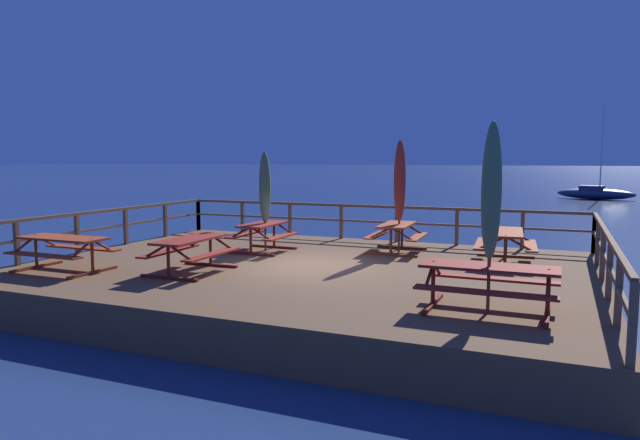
{
  "coord_description": "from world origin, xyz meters",
  "views": [
    {
      "loc": [
        5.42,
        -12.06,
        3.29
      ],
      "look_at": [
        0.0,
        0.7,
        1.8
      ],
      "focal_mm": 31.91,
      "sensor_mm": 36.0,
      "label": 1
    }
  ],
  "objects_px": {
    "picnic_table_mid_left": "(63,246)",
    "patio_umbrella_tall_mid_right": "(491,192)",
    "picnic_table_back_right": "(397,232)",
    "patio_umbrella_tall_back_left": "(265,188)",
    "picnic_table_front_left": "(263,231)",
    "picnic_table_back_left": "(506,240)",
    "patio_umbrella_short_back": "(400,181)",
    "picnic_table_mid_right": "(489,278)",
    "sailboat_distant": "(595,193)",
    "picnic_table_front_right": "(190,247)"
  },
  "relations": [
    {
      "from": "picnic_table_mid_left",
      "to": "patio_umbrella_tall_mid_right",
      "type": "height_order",
      "value": "patio_umbrella_tall_mid_right"
    },
    {
      "from": "picnic_table_back_right",
      "to": "patio_umbrella_tall_mid_right",
      "type": "bearing_deg",
      "value": -60.64
    },
    {
      "from": "picnic_table_mid_left",
      "to": "patio_umbrella_tall_back_left",
      "type": "relative_size",
      "value": 0.76
    },
    {
      "from": "patio_umbrella_tall_back_left",
      "to": "patio_umbrella_tall_mid_right",
      "type": "height_order",
      "value": "patio_umbrella_tall_mid_right"
    },
    {
      "from": "picnic_table_front_left",
      "to": "picnic_table_mid_left",
      "type": "bearing_deg",
      "value": -124.08
    },
    {
      "from": "picnic_table_front_left",
      "to": "picnic_table_mid_left",
      "type": "distance_m",
      "value": 4.98
    },
    {
      "from": "picnic_table_back_left",
      "to": "patio_umbrella_short_back",
      "type": "xyz_separation_m",
      "value": [
        -2.77,
        0.5,
        1.35
      ]
    },
    {
      "from": "picnic_table_mid_right",
      "to": "patio_umbrella_tall_back_left",
      "type": "xyz_separation_m",
      "value": [
        -6.31,
        4.02,
        1.14
      ]
    },
    {
      "from": "picnic_table_back_right",
      "to": "sailboat_distant",
      "type": "height_order",
      "value": "sailboat_distant"
    },
    {
      "from": "picnic_table_back_left",
      "to": "patio_umbrella_short_back",
      "type": "distance_m",
      "value": 3.12
    },
    {
      "from": "picnic_table_front_left",
      "to": "picnic_table_front_right",
      "type": "relative_size",
      "value": 0.84
    },
    {
      "from": "picnic_table_back_left",
      "to": "picnic_table_front_right",
      "type": "relative_size",
      "value": 1.04
    },
    {
      "from": "patio_umbrella_short_back",
      "to": "sailboat_distant",
      "type": "xyz_separation_m",
      "value": [
        6.55,
        37.03,
        -2.19
      ]
    },
    {
      "from": "sailboat_distant",
      "to": "picnic_table_back_right",
      "type": "bearing_deg",
      "value": -100.12
    },
    {
      "from": "picnic_table_back_left",
      "to": "patio_umbrella_short_back",
      "type": "height_order",
      "value": "patio_umbrella_short_back"
    },
    {
      "from": "picnic_table_mid_right",
      "to": "patio_umbrella_tall_mid_right",
      "type": "height_order",
      "value": "patio_umbrella_tall_mid_right"
    },
    {
      "from": "picnic_table_mid_left",
      "to": "sailboat_distant",
      "type": "height_order",
      "value": "sailboat_distant"
    },
    {
      "from": "picnic_table_mid_left",
      "to": "patio_umbrella_short_back",
      "type": "distance_m",
      "value": 8.36
    },
    {
      "from": "picnic_table_back_left",
      "to": "picnic_table_mid_left",
      "type": "distance_m",
      "value": 10.25
    },
    {
      "from": "picnic_table_back_left",
      "to": "picnic_table_front_right",
      "type": "distance_m",
      "value": 7.42
    },
    {
      "from": "picnic_table_front_left",
      "to": "picnic_table_back_left",
      "type": "bearing_deg",
      "value": 7.31
    },
    {
      "from": "picnic_table_back_right",
      "to": "picnic_table_back_left",
      "type": "height_order",
      "value": "same"
    },
    {
      "from": "patio_umbrella_tall_mid_right",
      "to": "picnic_table_back_right",
      "type": "bearing_deg",
      "value": 119.36
    },
    {
      "from": "picnic_table_mid_right",
      "to": "patio_umbrella_tall_back_left",
      "type": "distance_m",
      "value": 7.57
    },
    {
      "from": "picnic_table_front_right",
      "to": "patio_umbrella_tall_back_left",
      "type": "distance_m",
      "value": 3.43
    },
    {
      "from": "picnic_table_mid_left",
      "to": "patio_umbrella_short_back",
      "type": "bearing_deg",
      "value": 41.06
    },
    {
      "from": "picnic_table_front_left",
      "to": "patio_umbrella_short_back",
      "type": "relative_size",
      "value": 0.56
    },
    {
      "from": "picnic_table_mid_left",
      "to": "sailboat_distant",
      "type": "xyz_separation_m",
      "value": [
        12.77,
        42.45,
        -0.85
      ]
    },
    {
      "from": "picnic_table_mid_right",
      "to": "patio_umbrella_tall_mid_right",
      "type": "distance_m",
      "value": 1.4
    },
    {
      "from": "picnic_table_back_right",
      "to": "picnic_table_mid_right",
      "type": "bearing_deg",
      "value": -60.33
    },
    {
      "from": "picnic_table_back_right",
      "to": "sailboat_distant",
      "type": "relative_size",
      "value": 0.23
    },
    {
      "from": "picnic_table_front_left",
      "to": "picnic_table_mid_right",
      "type": "bearing_deg",
      "value": -31.84
    },
    {
      "from": "patio_umbrella_short_back",
      "to": "sailboat_distant",
      "type": "relative_size",
      "value": 0.39
    },
    {
      "from": "patio_umbrella_tall_back_left",
      "to": "picnic_table_back_left",
      "type": "bearing_deg",
      "value": 6.63
    },
    {
      "from": "picnic_table_mid_right",
      "to": "patio_umbrella_short_back",
      "type": "bearing_deg",
      "value": 119.12
    },
    {
      "from": "sailboat_distant",
      "to": "patio_umbrella_tall_back_left",
      "type": "bearing_deg",
      "value": -104.57
    },
    {
      "from": "patio_umbrella_tall_back_left",
      "to": "picnic_table_mid_left",
      "type": "bearing_deg",
      "value": -123.91
    },
    {
      "from": "picnic_table_mid_left",
      "to": "patio_umbrella_tall_back_left",
      "type": "height_order",
      "value": "patio_umbrella_tall_back_left"
    },
    {
      "from": "picnic_table_back_right",
      "to": "patio_umbrella_tall_mid_right",
      "type": "height_order",
      "value": "patio_umbrella_tall_mid_right"
    },
    {
      "from": "picnic_table_mid_left",
      "to": "picnic_table_mid_right",
      "type": "bearing_deg",
      "value": 1.13
    },
    {
      "from": "patio_umbrella_tall_back_left",
      "to": "sailboat_distant",
      "type": "relative_size",
      "value": 0.35
    },
    {
      "from": "picnic_table_back_right",
      "to": "patio_umbrella_tall_mid_right",
      "type": "relative_size",
      "value": 0.57
    },
    {
      "from": "picnic_table_front_left",
      "to": "patio_umbrella_tall_back_left",
      "type": "xyz_separation_m",
      "value": [
        0.04,
        0.08,
        1.16
      ]
    },
    {
      "from": "patio_umbrella_tall_back_left",
      "to": "sailboat_distant",
      "type": "bearing_deg",
      "value": 75.43
    },
    {
      "from": "picnic_table_back_left",
      "to": "patio_umbrella_tall_back_left",
      "type": "xyz_separation_m",
      "value": [
        -6.17,
        -0.72,
        1.15
      ]
    },
    {
      "from": "picnic_table_front_right",
      "to": "picnic_table_front_left",
      "type": "bearing_deg",
      "value": 88.56
    },
    {
      "from": "patio_umbrella_short_back",
      "to": "picnic_table_mid_left",
      "type": "bearing_deg",
      "value": -138.94
    },
    {
      "from": "picnic_table_mid_right",
      "to": "picnic_table_back_left",
      "type": "height_order",
      "value": "same"
    },
    {
      "from": "picnic_table_front_right",
      "to": "patio_umbrella_short_back",
      "type": "xyz_separation_m",
      "value": [
        3.51,
        4.45,
        1.35
      ]
    },
    {
      "from": "patio_umbrella_tall_mid_right",
      "to": "sailboat_distant",
      "type": "height_order",
      "value": "sailboat_distant"
    }
  ]
}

